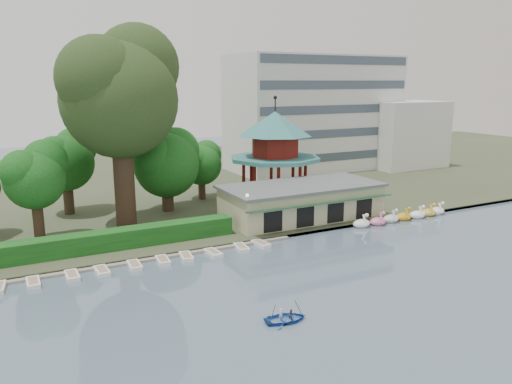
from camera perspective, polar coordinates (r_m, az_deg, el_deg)
ground_plane at (r=36.64m, az=10.38°, el=-13.50°), size 220.00×220.00×0.00m
shore at (r=82.05m, az=-12.15°, el=1.18°), size 220.00×70.00×0.40m
embankment at (r=50.33m, az=-1.67°, el=-5.78°), size 220.00×0.60×0.30m
dock at (r=46.67m, az=-15.17°, el=-7.76°), size 34.00×1.60×0.24m
boathouse at (r=58.33m, az=5.23°, el=-0.99°), size 18.60×9.39×3.90m
pavilion at (r=66.90m, az=2.17°, el=5.25°), size 12.40×12.40×13.50m
office_building at (r=92.02m, az=8.33°, el=8.52°), size 38.00×18.00×20.00m
hedge at (r=48.95m, az=-19.52°, el=-5.64°), size 30.00×2.00×1.80m
lamp_post at (r=51.53m, az=-1.00°, el=-1.64°), size 0.36×0.36×4.28m
big_tree at (r=55.32m, az=-15.27°, el=11.27°), size 13.51×12.59×21.76m
small_trees at (r=59.08m, az=-18.27°, el=2.57°), size 38.99×16.37×10.23m
swan_boats at (r=61.20m, az=16.48°, el=-2.73°), size 13.93×2.13×1.92m
moored_rowboats at (r=45.19m, az=-15.65°, el=-8.39°), size 29.98×2.72×0.36m
rowboat_with_passengers at (r=34.90m, az=3.45°, el=-13.90°), size 4.54×3.53×2.01m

